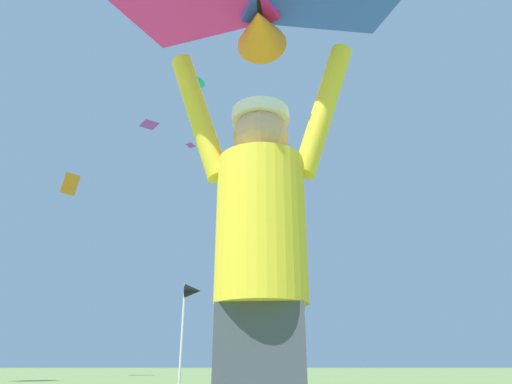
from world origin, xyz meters
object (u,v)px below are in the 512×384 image
at_px(distant_kite_teal_low_left, 194,87).
at_px(distant_kite_purple_high_right, 149,124).
at_px(distant_kite_purple_high_left, 191,145).
at_px(kite_flyer_person, 261,272).
at_px(distant_kite_orange_mid_left, 70,184).
at_px(marker_flag, 191,299).

height_order(distant_kite_teal_low_left, distant_kite_purple_high_right, distant_kite_teal_low_left).
height_order(distant_kite_purple_high_left, distant_kite_purple_high_right, distant_kite_purple_high_left).
bearing_deg(distant_kite_teal_low_left, kite_flyer_person, -79.69).
height_order(distant_kite_teal_low_left, distant_kite_orange_mid_left, distant_kite_teal_low_left).
xyz_separation_m(distant_kite_orange_mid_left, distant_kite_purple_high_right, (4.57, -2.60, 2.15)).
height_order(kite_flyer_person, distant_kite_orange_mid_left, distant_kite_orange_mid_left).
distance_m(kite_flyer_person, distant_kite_purple_high_left, 35.20).
bearing_deg(distant_kite_purple_high_right, kite_flyer_person, -72.79).
bearing_deg(distant_kite_teal_low_left, distant_kite_purple_high_right, -132.02).
xyz_separation_m(kite_flyer_person, distant_kite_purple_high_left, (-5.30, 30.41, 16.91)).
relative_size(distant_kite_teal_low_left, distant_kite_purple_high_right, 3.13).
relative_size(distant_kite_purple_high_left, distant_kite_orange_mid_left, 0.55).
bearing_deg(kite_flyer_person, distant_kite_teal_low_left, 100.31).
height_order(kite_flyer_person, distant_kite_purple_high_right, distant_kite_purple_high_right).
height_order(kite_flyer_person, distant_kite_purple_high_left, distant_kite_purple_high_left).
bearing_deg(marker_flag, distant_kite_purple_high_right, 110.83).
bearing_deg(distant_kite_orange_mid_left, distant_kite_purple_high_right, -29.66).
distance_m(distant_kite_orange_mid_left, distant_kite_purple_high_right, 5.68).
relative_size(distant_kite_purple_high_left, distant_kite_teal_low_left, 0.29).
bearing_deg(marker_flag, distant_kite_purple_high_left, 99.76).
distance_m(distant_kite_purple_high_left, distant_kite_purple_high_right, 15.10).
bearing_deg(distant_kite_teal_low_left, distant_kite_purple_high_left, 99.20).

